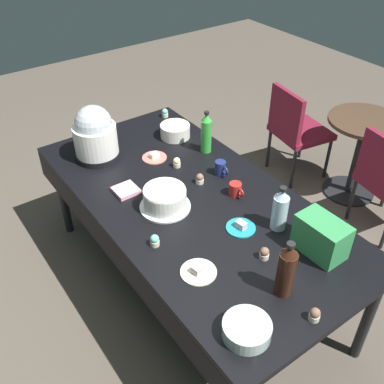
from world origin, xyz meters
TOP-DOWN VIEW (x-y plane):
  - ground at (0.00, 0.00)m, footprint 9.00×9.00m
  - potluck_table at (0.00, 0.00)m, footprint 2.20×1.10m
  - frosted_layer_cake at (-0.02, -0.18)m, footprint 0.30×0.30m
  - slow_cooker at (-0.74, -0.25)m, footprint 0.30×0.30m
  - glass_salad_bowl at (0.90, -0.36)m, footprint 0.21×0.21m
  - ceramic_snack_bowl at (-0.67, 0.33)m, footprint 0.21×0.21m
  - dessert_plate_coral at (-0.51, 0.05)m, footprint 0.17×0.17m
  - dessert_plate_teal at (0.37, 0.06)m, footprint 0.16×0.16m
  - dessert_plate_cream at (0.50, -0.32)m, footprint 0.18×0.18m
  - cupcake_lemon at (-0.10, 0.13)m, footprint 0.05×0.05m
  - cupcake_rose at (1.02, -0.07)m, footprint 0.05×0.05m
  - cupcake_vanilla at (-0.97, 0.44)m, footprint 0.05×0.05m
  - cupcake_mint at (0.61, 0.01)m, footprint 0.05×0.05m
  - cupcake_cocoa at (0.21, -0.39)m, footprint 0.05×0.05m
  - cupcake_berry at (-0.34, 0.12)m, footprint 0.05×0.05m
  - soda_bottle_lime_soda at (-0.38, 0.39)m, footprint 0.07×0.07m
  - soda_bottle_water at (0.48, 0.24)m, footprint 0.09×0.09m
  - soda_bottle_cola at (0.83, -0.07)m, footprint 0.09×0.09m
  - coffee_mug_red at (0.12, 0.24)m, footprint 0.11×0.08m
  - coffee_mug_navy at (-0.10, 0.30)m, footprint 0.11×0.07m
  - soda_carton at (0.74, 0.28)m, footprint 0.26×0.16m
  - paper_napkin_stack at (-0.29, -0.29)m, footprint 0.14×0.14m
  - maroon_chair_left at (-0.56, 1.52)m, footprint 0.51×0.51m
  - round_cafe_table at (-0.05, 1.74)m, footprint 0.60×0.60m

SIDE VIEW (x-z plane):
  - ground at x=0.00m, z-range 0.00..0.00m
  - maroon_chair_left at x=-0.56m, z-range 0.07..0.92m
  - round_cafe_table at x=-0.05m, z-range 0.14..0.86m
  - potluck_table at x=0.00m, z-range 0.31..1.06m
  - dessert_plate_coral at x=-0.51m, z-range 0.74..0.78m
  - dessert_plate_teal at x=0.37m, z-range 0.74..0.78m
  - dessert_plate_cream at x=0.50m, z-range 0.74..0.78m
  - paper_napkin_stack at x=-0.29m, z-range 0.75..0.77m
  - cupcake_lemon at x=-0.10m, z-range 0.75..0.82m
  - cupcake_rose at x=1.02m, z-range 0.75..0.82m
  - cupcake_vanilla at x=-0.97m, z-range 0.75..0.82m
  - cupcake_mint at x=0.61m, z-range 0.75..0.82m
  - cupcake_cocoa at x=0.21m, z-range 0.75..0.82m
  - cupcake_berry at x=-0.34m, z-range 0.75..0.82m
  - glass_salad_bowl at x=0.90m, z-range 0.75..0.82m
  - coffee_mug_red at x=0.12m, z-range 0.75..0.83m
  - coffee_mug_navy at x=-0.10m, z-range 0.75..0.84m
  - ceramic_snack_bowl at x=-0.67m, z-range 0.75..0.85m
  - frosted_layer_cake at x=-0.02m, z-range 0.75..0.88m
  - soda_carton at x=0.74m, z-range 0.75..0.95m
  - soda_bottle_water at x=0.48m, z-range 0.74..1.01m
  - soda_bottle_lime_soda at x=-0.38m, z-range 0.74..1.04m
  - soda_bottle_cola at x=0.83m, z-range 0.74..1.05m
  - slow_cooker at x=-0.74m, z-range 0.74..1.12m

